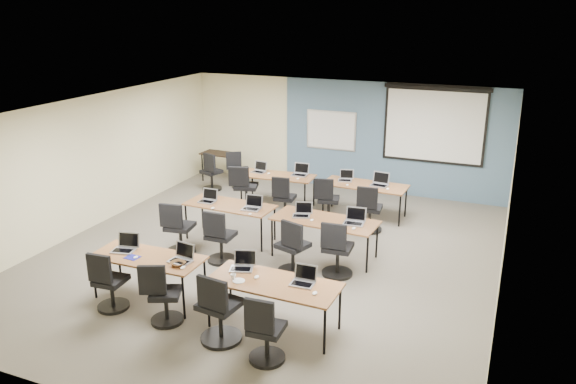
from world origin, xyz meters
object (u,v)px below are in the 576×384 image
at_px(training_table_mid_left, 230,207).
at_px(task_chair_5, 220,241).
at_px(utility_table, 220,156).
at_px(laptop_2, 243,264).
at_px(laptop_1, 182,257).
at_px(laptop_6, 302,213).
at_px(laptop_3, 304,279).
at_px(laptop_4, 208,199).
at_px(task_chair_3, 265,335).
at_px(task_chair_8, 245,191).
at_px(laptop_8, 259,169).
at_px(training_table_back_right, 365,186).
at_px(laptop_9, 300,172).
at_px(laptop_5, 252,206).
at_px(laptop_10, 346,178).
at_px(laptop_11, 380,182).
at_px(training_table_mid_right, 325,222).
at_px(laptop_7, 355,220).
at_px(training_table_front_left, 148,259).
at_px(task_chair_7, 337,253).
at_px(projector_screen, 435,121).
at_px(spare_chair_a, 239,173).
at_px(task_chair_9, 284,201).
at_px(laptop_0, 125,246).
at_px(task_chair_1, 163,299).
at_px(task_chair_6, 293,251).
at_px(task_chair_0, 109,286).
at_px(spare_chair_b, 211,175).
at_px(training_table_front_right, 274,285).
at_px(whiteboard, 331,130).
at_px(task_chair_11, 369,213).
at_px(task_chair_2, 219,314).

distance_m(training_table_mid_left, task_chair_5, 1.08).
distance_m(training_table_mid_left, utility_table, 4.00).
bearing_deg(laptop_2, utility_table, 103.14).
bearing_deg(laptop_1, laptop_6, 75.24).
bearing_deg(laptop_3, laptop_4, 138.39).
distance_m(task_chair_3, task_chair_8, 5.79).
bearing_deg(laptop_8, laptop_6, -42.56).
relative_size(training_table_back_right, utility_table, 1.91).
bearing_deg(laptop_2, laptop_9, 82.54).
height_order(training_table_back_right, laptop_5, laptop_5).
height_order(laptop_10, laptop_11, laptop_11).
relative_size(training_table_mid_right, laptop_2, 5.72).
bearing_deg(laptop_7, task_chair_8, 145.73).
bearing_deg(training_table_front_left, training_table_back_right, 65.44).
distance_m(laptop_2, laptop_9, 4.89).
xyz_separation_m(training_table_back_right, laptop_10, (-0.48, 0.12, 0.10)).
xyz_separation_m(training_table_mid_right, task_chair_7, (0.44, -0.66, -0.27)).
relative_size(projector_screen, laptop_1, 7.08).
bearing_deg(task_chair_7, task_chair_3, -95.63).
distance_m(laptop_6, laptop_9, 2.62).
relative_size(laptop_2, spare_chair_a, 0.35).
bearing_deg(training_table_back_right, task_chair_3, -85.46).
height_order(task_chair_9, utility_table, task_chair_9).
height_order(projector_screen, laptop_6, projector_screen).
relative_size(laptop_0, laptop_8, 1.12).
distance_m(task_chair_1, task_chair_9, 4.59).
bearing_deg(laptop_6, projector_screen, 50.40).
relative_size(laptop_2, laptop_7, 0.93).
xyz_separation_m(training_table_front_left, task_chair_5, (0.36, 1.60, -0.27)).
xyz_separation_m(laptop_1, laptop_5, (-0.03, 2.47, -0.00)).
bearing_deg(laptop_11, laptop_3, -82.14).
relative_size(laptop_2, task_chair_6, 0.33).
relative_size(task_chair_0, utility_table, 1.02).
bearing_deg(spare_chair_b, task_chair_3, -35.20).
bearing_deg(laptop_10, laptop_11, -19.87).
height_order(task_chair_3, laptop_5, laptop_5).
relative_size(training_table_front_right, training_table_back_right, 1.03).
bearing_deg(laptop_6, spare_chair_a, 116.35).
relative_size(laptop_2, task_chair_7, 0.33).
bearing_deg(whiteboard, task_chair_11, -56.82).
xyz_separation_m(training_table_back_right, laptop_1, (-1.55, -4.79, 0.11)).
relative_size(laptop_2, task_chair_9, 0.35).
xyz_separation_m(task_chair_3, task_chair_8, (-2.84, 5.05, 0.03)).
xyz_separation_m(whiteboard, laptop_11, (1.69, -1.72, -0.65)).
height_order(training_table_mid_right, task_chair_1, task_chair_1).
distance_m(task_chair_8, utility_table, 2.38).
bearing_deg(task_chair_5, laptop_5, 76.70).
bearing_deg(task_chair_3, task_chair_2, 164.20).
bearing_deg(spare_chair_a, laptop_7, -71.42).
distance_m(training_table_back_right, task_chair_5, 3.72).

